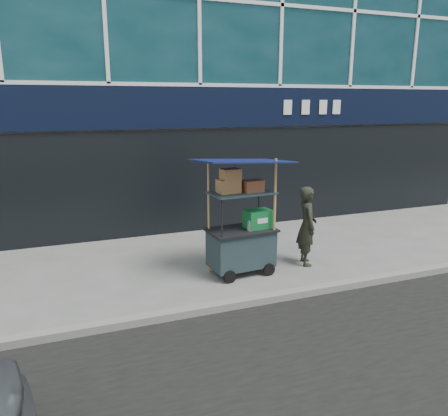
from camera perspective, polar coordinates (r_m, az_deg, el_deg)
name	(u,v)px	position (r m, az deg, el deg)	size (l,w,h in m)	color
ground	(275,295)	(7.25, 6.63, -11.16)	(80.00, 80.00, 0.00)	slate
curb	(281,296)	(7.06, 7.40, -11.34)	(80.00, 0.18, 0.12)	gray
vendor_cart	(242,233)	(7.82, 2.39, -3.30)	(1.67, 1.24, 2.14)	#1A272D
vendor_man	(307,226)	(8.39, 10.78, -2.31)	(0.55, 0.36, 1.51)	black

